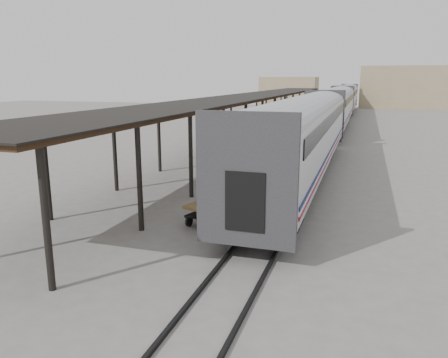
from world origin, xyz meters
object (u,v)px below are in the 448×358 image
object	(u,v)px
baggage_cart	(214,206)
pedestrian	(238,149)
porter	(214,182)
luggage_tug	(249,147)

from	to	relation	value
baggage_cart	pedestrian	size ratio (longest dim) A/B	1.55
porter	pedestrian	xyz separation A→B (m)	(-2.97, 13.48, -0.93)
luggage_tug	pedestrian	world-z (taller)	pedestrian
luggage_tug	porter	xyz separation A→B (m)	(2.94, -16.32, 1.22)
luggage_tug	porter	distance (m)	16.63
baggage_cart	porter	size ratio (longest dim) A/B	1.44
luggage_tug	porter	bearing A→B (deg)	-69.83
baggage_cart	luggage_tug	bearing A→B (deg)	115.80
luggage_tug	pedestrian	distance (m)	2.86
baggage_cart	luggage_tug	world-z (taller)	luggage_tug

